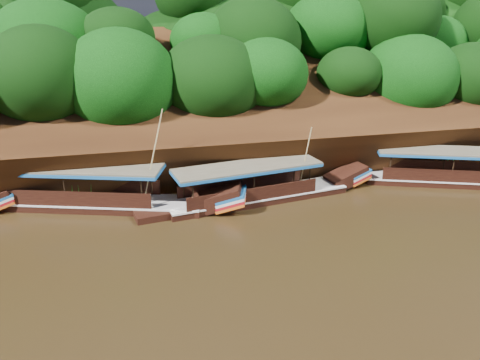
% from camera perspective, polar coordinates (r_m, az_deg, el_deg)
% --- Properties ---
extents(ground, '(160.00, 160.00, 0.00)m').
position_cam_1_polar(ground, '(24.70, 9.98, -8.69)').
color(ground, black).
rests_on(ground, ground).
extents(riverbank, '(120.00, 30.06, 19.40)m').
position_cam_1_polar(riverbank, '(44.46, -1.47, 7.45)').
color(riverbank, black).
rests_on(riverbank, ground).
extents(boat_0, '(14.89, 7.24, 6.70)m').
position_cam_1_polar(boat_0, '(36.83, 26.24, 0.34)').
color(boat_0, black).
rests_on(boat_0, ground).
extents(boat_1, '(14.45, 4.24, 5.23)m').
position_cam_1_polar(boat_1, '(30.63, 3.49, -1.31)').
color(boat_1, black).
rests_on(boat_1, ground).
extents(boat_2, '(16.94, 7.39, 6.86)m').
position_cam_1_polar(boat_2, '(30.49, -16.50, -2.16)').
color(boat_2, black).
rests_on(boat_2, ground).
extents(reeds, '(49.19, 2.35, 2.04)m').
position_cam_1_polar(reeds, '(31.75, -2.22, 0.26)').
color(reeds, '#31701C').
rests_on(reeds, ground).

